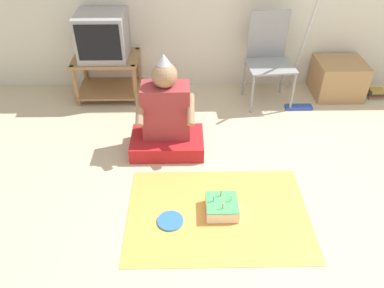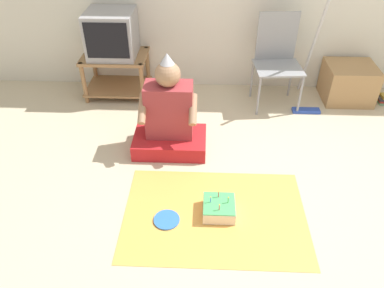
{
  "view_description": "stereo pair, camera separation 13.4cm",
  "coord_description": "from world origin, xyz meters",
  "px_view_note": "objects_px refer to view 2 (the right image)",
  "views": [
    {
      "loc": [
        -0.75,
        -1.95,
        2.07
      ],
      "look_at": [
        -0.71,
        0.32,
        0.35
      ],
      "focal_mm": 35.0,
      "sensor_mm": 36.0,
      "label": 1
    },
    {
      "loc": [
        -0.62,
        -1.95,
        2.07
      ],
      "look_at": [
        -0.71,
        0.32,
        0.35
      ],
      "focal_mm": 35.0,
      "sensor_mm": 36.0,
      "label": 2
    }
  ],
  "objects_px": {
    "folding_chair": "(277,55)",
    "dust_mop": "(310,76)",
    "cardboard_box_stack": "(348,83)",
    "person_seated": "(169,119)",
    "birthday_cake": "(219,208)",
    "paper_plate": "(167,220)",
    "tv": "(112,34)"
  },
  "relations": [
    {
      "from": "folding_chair",
      "to": "dust_mop",
      "type": "height_order",
      "value": "dust_mop"
    },
    {
      "from": "cardboard_box_stack",
      "to": "person_seated",
      "type": "xyz_separation_m",
      "value": [
        -1.82,
        -0.95,
        0.11
      ]
    },
    {
      "from": "cardboard_box_stack",
      "to": "dust_mop",
      "type": "bearing_deg",
      "value": -160.06
    },
    {
      "from": "folding_chair",
      "to": "birthday_cake",
      "type": "height_order",
      "value": "folding_chair"
    },
    {
      "from": "paper_plate",
      "to": "folding_chair",
      "type": "bearing_deg",
      "value": 61.14
    },
    {
      "from": "person_seated",
      "to": "paper_plate",
      "type": "relative_size",
      "value": 4.76
    },
    {
      "from": "tv",
      "to": "person_seated",
      "type": "xyz_separation_m",
      "value": [
        0.66,
        -0.97,
        -0.38
      ]
    },
    {
      "from": "dust_mop",
      "to": "paper_plate",
      "type": "xyz_separation_m",
      "value": [
        -1.3,
        -1.65,
        -0.34
      ]
    },
    {
      "from": "tv",
      "to": "cardboard_box_stack",
      "type": "height_order",
      "value": "tv"
    },
    {
      "from": "folding_chair",
      "to": "paper_plate",
      "type": "relative_size",
      "value": 4.89
    },
    {
      "from": "person_seated",
      "to": "dust_mop",
      "type": "bearing_deg",
      "value": 29.99
    },
    {
      "from": "person_seated",
      "to": "tv",
      "type": "bearing_deg",
      "value": 124.21
    },
    {
      "from": "cardboard_box_stack",
      "to": "paper_plate",
      "type": "xyz_separation_m",
      "value": [
        -1.77,
        -1.82,
        -0.18
      ]
    },
    {
      "from": "birthday_cake",
      "to": "dust_mop",
      "type": "bearing_deg",
      "value": 59.46
    },
    {
      "from": "tv",
      "to": "cardboard_box_stack",
      "type": "relative_size",
      "value": 0.95
    },
    {
      "from": "tv",
      "to": "paper_plate",
      "type": "height_order",
      "value": "tv"
    },
    {
      "from": "person_seated",
      "to": "birthday_cake",
      "type": "distance_m",
      "value": 0.93
    },
    {
      "from": "dust_mop",
      "to": "person_seated",
      "type": "distance_m",
      "value": 1.55
    },
    {
      "from": "dust_mop",
      "to": "person_seated",
      "type": "height_order",
      "value": "dust_mop"
    },
    {
      "from": "cardboard_box_stack",
      "to": "birthday_cake",
      "type": "xyz_separation_m",
      "value": [
        -1.39,
        -1.73,
        -0.14
      ]
    },
    {
      "from": "dust_mop",
      "to": "person_seated",
      "type": "xyz_separation_m",
      "value": [
        -1.35,
        -0.78,
        -0.05
      ]
    },
    {
      "from": "tv",
      "to": "paper_plate",
      "type": "xyz_separation_m",
      "value": [
        0.71,
        -1.84,
        -0.67
      ]
    },
    {
      "from": "folding_chair",
      "to": "person_seated",
      "type": "distance_m",
      "value": 1.36
    },
    {
      "from": "folding_chair",
      "to": "birthday_cake",
      "type": "distance_m",
      "value": 1.82
    },
    {
      "from": "birthday_cake",
      "to": "cardboard_box_stack",
      "type": "bearing_deg",
      "value": 51.22
    },
    {
      "from": "dust_mop",
      "to": "birthday_cake",
      "type": "relative_size",
      "value": 5.12
    },
    {
      "from": "person_seated",
      "to": "birthday_cake",
      "type": "height_order",
      "value": "person_seated"
    },
    {
      "from": "paper_plate",
      "to": "person_seated",
      "type": "bearing_deg",
      "value": 93.2
    },
    {
      "from": "folding_chair",
      "to": "birthday_cake",
      "type": "relative_size",
      "value": 3.95
    },
    {
      "from": "folding_chair",
      "to": "tv",
      "type": "bearing_deg",
      "value": 176.96
    },
    {
      "from": "tv",
      "to": "birthday_cake",
      "type": "xyz_separation_m",
      "value": [
        1.08,
        -1.75,
        -0.62
      ]
    },
    {
      "from": "cardboard_box_stack",
      "to": "birthday_cake",
      "type": "relative_size",
      "value": 2.15
    }
  ]
}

